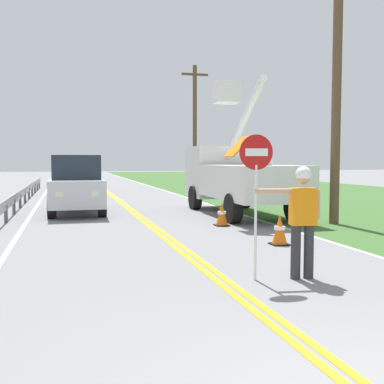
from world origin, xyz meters
The scene contains 15 objects.
grass_verge_right centered at (11.60, 20.00, 0.00)m, with size 16.00×110.00×0.01m, color #3D662D.
centerline_yellow_left centered at (-0.09, 20.00, 0.01)m, with size 0.11×110.00×0.01m, color yellow.
centerline_yellow_right centered at (0.09, 20.00, 0.01)m, with size 0.11×110.00×0.01m, color yellow.
edge_line_right centered at (3.60, 20.00, 0.01)m, with size 0.12×110.00×0.01m, color silver.
edge_line_left centered at (-3.60, 20.00, 0.01)m, with size 0.12×110.00×0.01m, color silver.
flagger_worker centered at (1.30, 4.27, 1.05)m, with size 1.08×0.30×1.83m.
stop_sign_paddle centered at (0.53, 4.38, 1.71)m, with size 0.56×0.04×2.33m.
utility_bucket_truck centered at (3.52, 13.42, 1.39)m, with size 2.67×6.82×4.87m.
oncoming_suv_nearest centered at (-2.03, 14.99, 1.06)m, with size 1.95×4.62×2.10m.
oncoming_sedan_second centered at (-1.63, 25.73, 0.83)m, with size 1.99×4.14×1.70m.
utility_pole_near centered at (5.44, 9.98, 4.52)m, with size 1.80×0.28×8.66m.
utility_pole_mid centered at (5.99, 27.98, 4.30)m, with size 1.80×0.28×8.23m.
traffic_cone_lead centered at (2.30, 7.17, 0.34)m, with size 0.40×0.40×0.70m.
traffic_cone_mid centered at (2.02, 10.47, 0.34)m, with size 0.40×0.40×0.70m.
guardrail_left_shoulder centered at (-4.20, 16.27, 0.52)m, with size 0.10×32.00×0.71m.
Camera 1 is at (-2.36, -2.52, 1.92)m, focal length 43.86 mm.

